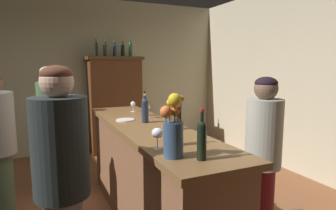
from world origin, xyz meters
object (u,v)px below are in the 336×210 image
Objects in this scene: wine_glass_front at (133,105)px; wine_glass_spare at (147,108)px; wine_glass_rear at (157,134)px; cheese_plate at (125,120)px; display_bottle_left at (96,48)px; bar_counter at (148,176)px; display_bottle_center at (115,50)px; patron_in_grey at (51,123)px; display_cabinet at (115,103)px; wine_bottle_pinot at (202,138)px; display_bottle_midleft at (105,49)px; display_bottle_midright at (123,49)px; wine_bottle_chardonnay at (175,129)px; patron_near_entrance at (62,182)px; wine_bottle_malbec at (145,105)px; display_bottle_right at (130,49)px; flower_arrangement at (173,129)px; bartender at (263,157)px; wine_bottle_merlot at (178,115)px; wine_glass_mid at (166,114)px; wine_bottle_rose at (145,109)px.

wine_glass_spare is (0.00, -0.51, 0.02)m from wine_glass_front.
wine_glass_rear is 0.78× the size of cheese_plate.
cheese_plate is 0.60× the size of display_bottle_left.
cheese_plate is 2.55m from display_bottle_left.
display_bottle_center is at bearing 82.29° from bar_counter.
wine_glass_rear is 3.66m from display_bottle_center.
display_cabinet is at bearing 93.95° from patron_in_grey.
wine_bottle_pinot reaches higher than wine_glass_front.
wine_bottle_pinot is 3.94m from display_bottle_left.
display_bottle_midleft is at bearing 180.00° from display_cabinet.
display_bottle_midright is (0.17, 0.00, 1.01)m from display_cabinet.
cheese_plate reaches higher than bar_counter.
wine_bottle_chardonnay is at bearing -86.32° from cheese_plate.
wine_bottle_malbec is at bearing 15.08° from patron_near_entrance.
display_bottle_right is (0.90, 3.53, 0.79)m from wine_glass_rear.
wine_glass_rear is 3.73m from display_bottle_right.
bar_counter is 1.25m from flower_arrangement.
display_bottle_left is 1.17× the size of display_bottle_center.
display_bottle_center is at bearing -88.92° from bartender.
wine_bottle_merlot is at bearing -48.02° from bartender.
wine_glass_mid is at bearing -100.14° from display_bottle_right.
display_cabinet is 3.53m from wine_bottle_chardonnay.
wine_glass_mid is at bearing -54.32° from wine_bottle_rose.
display_bottle_midright is at bearing 79.11° from bar_counter.
display_cabinet is 1.00m from display_bottle_center.
display_cabinet reaches higher than bar_counter.
display_bottle_midleft is 0.18× the size of patron_in_grey.
wine_glass_mid is at bearing -86.97° from display_bottle_left.
cheese_plate is (-0.07, 1.11, -0.12)m from wine_bottle_chardonnay.
display_bottle_center reaches higher than wine_bottle_merlot.
display_bottle_left is at bearing 86.14° from cheese_plate.
wine_glass_mid is 2.95m from display_bottle_right.
bar_counter is 1.16m from bartender.
display_bottle_left is 0.20× the size of patron_near_entrance.
wine_glass_rear is at bearing -104.29° from display_bottle_right.
wine_glass_mid is (0.18, -0.06, 0.64)m from bar_counter.
wine_bottle_rose reaches higher than bar_counter.
wine_glass_rear is 1.15m from cheese_plate.
flower_arrangement is 1.28× the size of display_bottle_left.
patron_in_grey reaches higher than wine_glass_mid.
display_bottle_center is at bearing 78.11° from cheese_plate.
display_bottle_right is at bearing -0.00° from display_bottle_midleft.
wine_glass_mid is (0.23, 1.07, -0.03)m from wine_bottle_pinot.
wine_bottle_chardonnay is 1.03× the size of display_bottle_center.
display_bottle_center is at bearing 0.00° from display_bottle_midleft.
patron_near_entrance is (-0.90, -0.91, -0.28)m from wine_bottle_rose.
wine_glass_front is 0.45× the size of display_bottle_midright.
display_cabinet is 6.33× the size of wine_bottle_merlot.
display_bottle_left is at bearing 102.48° from patron_in_grey.
bar_counter is 1.50× the size of display_cabinet.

